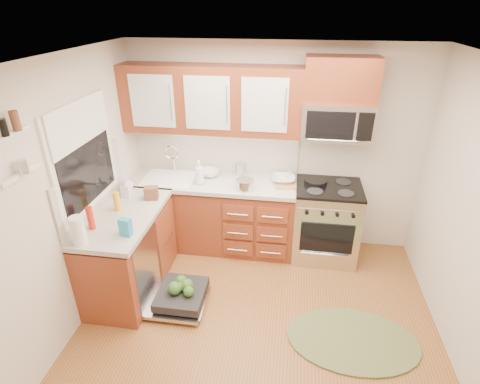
% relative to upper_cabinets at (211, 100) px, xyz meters
% --- Properties ---
extents(floor, '(3.50, 3.50, 0.00)m').
position_rel_upper_cabinets_xyz_m(floor, '(0.73, -1.57, -1.88)').
color(floor, brown).
rests_on(floor, ground).
extents(ceiling, '(3.50, 3.50, 0.00)m').
position_rel_upper_cabinets_xyz_m(ceiling, '(0.73, -1.57, 0.62)').
color(ceiling, white).
rests_on(ceiling, ground).
extents(wall_back, '(3.50, 0.04, 2.50)m').
position_rel_upper_cabinets_xyz_m(wall_back, '(0.73, 0.18, -0.62)').
color(wall_back, beige).
rests_on(wall_back, ground).
extents(wall_left, '(0.04, 3.50, 2.50)m').
position_rel_upper_cabinets_xyz_m(wall_left, '(-1.02, -1.57, -0.62)').
color(wall_left, beige).
rests_on(wall_left, ground).
extents(base_cabinet_back, '(2.05, 0.60, 0.85)m').
position_rel_upper_cabinets_xyz_m(base_cabinet_back, '(0.00, -0.12, -1.45)').
color(base_cabinet_back, maroon).
rests_on(base_cabinet_back, ground).
extents(base_cabinet_left, '(0.60, 1.25, 0.85)m').
position_rel_upper_cabinets_xyz_m(base_cabinet_left, '(-0.72, -1.05, -1.45)').
color(base_cabinet_left, maroon).
rests_on(base_cabinet_left, ground).
extents(countertop_back, '(2.07, 0.64, 0.05)m').
position_rel_upper_cabinets_xyz_m(countertop_back, '(0.00, -0.14, -0.97)').
color(countertop_back, beige).
rests_on(countertop_back, base_cabinet_back).
extents(countertop_left, '(0.64, 1.27, 0.05)m').
position_rel_upper_cabinets_xyz_m(countertop_left, '(-0.71, -1.05, -0.97)').
color(countertop_left, beige).
rests_on(countertop_left, base_cabinet_left).
extents(backsplash_back, '(2.05, 0.02, 0.57)m').
position_rel_upper_cabinets_xyz_m(backsplash_back, '(0.00, 0.16, -0.67)').
color(backsplash_back, '#B5AFA3').
rests_on(backsplash_back, ground).
extents(backsplash_left, '(0.02, 1.25, 0.57)m').
position_rel_upper_cabinets_xyz_m(backsplash_left, '(-1.01, -1.05, -0.67)').
color(backsplash_left, '#B5AFA3').
rests_on(backsplash_left, ground).
extents(upper_cabinets, '(2.05, 0.35, 0.75)m').
position_rel_upper_cabinets_xyz_m(upper_cabinets, '(0.00, 0.00, 0.00)').
color(upper_cabinets, maroon).
rests_on(upper_cabinets, ground).
extents(cabinet_over_mw, '(0.76, 0.35, 0.47)m').
position_rel_upper_cabinets_xyz_m(cabinet_over_mw, '(1.41, 0.00, 0.26)').
color(cabinet_over_mw, maroon).
rests_on(cabinet_over_mw, ground).
extents(range, '(0.76, 0.64, 0.95)m').
position_rel_upper_cabinets_xyz_m(range, '(1.41, -0.15, -1.40)').
color(range, silver).
rests_on(range, ground).
extents(microwave, '(0.76, 0.38, 0.40)m').
position_rel_upper_cabinets_xyz_m(microwave, '(1.41, -0.02, -0.18)').
color(microwave, silver).
rests_on(microwave, ground).
extents(sink, '(0.62, 0.50, 0.26)m').
position_rel_upper_cabinets_xyz_m(sink, '(-0.52, -0.16, -1.07)').
color(sink, white).
rests_on(sink, ground).
extents(dishwasher, '(0.70, 0.60, 0.20)m').
position_rel_upper_cabinets_xyz_m(dishwasher, '(-0.13, -1.27, -1.77)').
color(dishwasher, silver).
rests_on(dishwasher, ground).
extents(window, '(0.03, 1.05, 1.05)m').
position_rel_upper_cabinets_xyz_m(window, '(-1.01, -1.07, -0.32)').
color(window, white).
rests_on(window, ground).
extents(window_blind, '(0.02, 0.96, 0.40)m').
position_rel_upper_cabinets_xyz_m(window_blind, '(-0.98, -1.07, 0.00)').
color(window_blind, white).
rests_on(window_blind, ground).
extents(shelf_upper, '(0.04, 0.40, 0.03)m').
position_rel_upper_cabinets_xyz_m(shelf_upper, '(-0.99, -1.92, 0.17)').
color(shelf_upper, white).
rests_on(shelf_upper, ground).
extents(shelf_lower, '(0.04, 0.40, 0.03)m').
position_rel_upper_cabinets_xyz_m(shelf_lower, '(-0.99, -1.92, -0.12)').
color(shelf_lower, white).
rests_on(shelf_lower, ground).
extents(rug, '(1.41, 1.11, 0.02)m').
position_rel_upper_cabinets_xyz_m(rug, '(1.63, -1.50, -1.86)').
color(rug, olive).
rests_on(rug, ground).
extents(skillet, '(0.33, 0.33, 0.05)m').
position_rel_upper_cabinets_xyz_m(skillet, '(1.25, -0.08, -0.90)').
color(skillet, black).
rests_on(skillet, range).
extents(stock_pot, '(0.26, 0.26, 0.13)m').
position_rel_upper_cabinets_xyz_m(stock_pot, '(0.44, -0.31, -0.89)').
color(stock_pot, silver).
rests_on(stock_pot, countertop_back).
extents(cutting_board, '(0.28, 0.20, 0.02)m').
position_rel_upper_cabinets_xyz_m(cutting_board, '(0.91, -0.16, -0.94)').
color(cutting_board, tan).
rests_on(cutting_board, countertop_back).
extents(canister, '(0.12, 0.12, 0.16)m').
position_rel_upper_cabinets_xyz_m(canister, '(0.32, 0.07, -0.87)').
color(canister, silver).
rests_on(canister, countertop_back).
extents(paper_towel_roll, '(0.16, 0.16, 0.27)m').
position_rel_upper_cabinets_xyz_m(paper_towel_roll, '(-0.88, -1.59, -0.81)').
color(paper_towel_roll, white).
rests_on(paper_towel_roll, countertop_left).
extents(mustard_bottle, '(0.07, 0.07, 0.20)m').
position_rel_upper_cabinets_xyz_m(mustard_bottle, '(-0.81, -0.98, -0.85)').
color(mustard_bottle, gold).
rests_on(mustard_bottle, countertop_left).
extents(red_bottle, '(0.07, 0.07, 0.23)m').
position_rel_upper_cabinets_xyz_m(red_bottle, '(-0.90, -1.35, -0.83)').
color(red_bottle, red).
rests_on(red_bottle, countertop_left).
extents(wooden_box, '(0.16, 0.13, 0.14)m').
position_rel_upper_cabinets_xyz_m(wooden_box, '(-0.55, -0.69, -0.88)').
color(wooden_box, brown).
rests_on(wooden_box, countertop_left).
extents(blue_carton, '(0.12, 0.08, 0.17)m').
position_rel_upper_cabinets_xyz_m(blue_carton, '(-0.52, -1.41, -0.86)').
color(blue_carton, teal).
rests_on(blue_carton, countertop_left).
extents(bowl_a, '(0.30, 0.30, 0.07)m').
position_rel_upper_cabinets_xyz_m(bowl_a, '(0.86, -0.04, -0.92)').
color(bowl_a, '#999999').
rests_on(bowl_a, countertop_back).
extents(bowl_b, '(0.31, 0.31, 0.08)m').
position_rel_upper_cabinets_xyz_m(bowl_b, '(-0.05, -0.00, -0.91)').
color(bowl_b, '#999999').
rests_on(bowl_b, countertop_back).
extents(cup, '(0.13, 0.13, 0.09)m').
position_rel_upper_cabinets_xyz_m(cup, '(0.93, 0.07, -0.91)').
color(cup, '#999999').
rests_on(cup, countertop_back).
extents(soap_bottle_a, '(0.12, 0.12, 0.29)m').
position_rel_upper_cabinets_xyz_m(soap_bottle_a, '(-0.12, -0.24, -0.80)').
color(soap_bottle_a, '#999999').
rests_on(soap_bottle_a, countertop_back).
extents(soap_bottle_b, '(0.10, 0.10, 0.21)m').
position_rel_upper_cabinets_xyz_m(soap_bottle_b, '(-0.84, -0.67, -0.84)').
color(soap_bottle_b, '#999999').
rests_on(soap_bottle_b, countertop_left).
extents(soap_bottle_c, '(0.17, 0.17, 0.17)m').
position_rel_upper_cabinets_xyz_m(soap_bottle_c, '(-0.90, -0.52, -0.86)').
color(soap_bottle_c, '#999999').
rests_on(soap_bottle_c, countertop_left).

